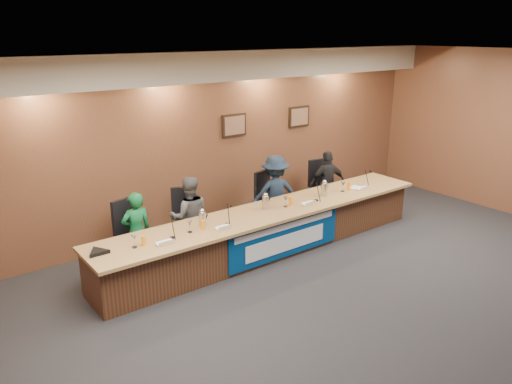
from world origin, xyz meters
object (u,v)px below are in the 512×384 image
Objects in this scene: office_chair_a at (135,239)px; carafe_right at (324,190)px; office_chair_c at (272,204)px; banner at (286,238)px; carafe_left at (202,219)px; office_chair_b at (187,225)px; carafe_mid at (265,203)px; office_chair_d at (323,190)px; speakerphone at (98,252)px; panelist_c at (275,193)px; dais_body at (270,232)px; panelist_a at (137,232)px; panelist_b at (190,217)px; panelist_d at (327,183)px.

carafe_right is (3.19, -0.83, 0.39)m from office_chair_a.
office_chair_a and office_chair_c have the same top height.
carafe_left is at bearing 161.88° from banner.
office_chair_b is 2.20× the size of carafe_mid.
carafe_right is (-0.82, -0.83, 0.39)m from office_chair_d.
carafe_left reaches higher than speakerphone.
carafe_right is (2.44, -0.06, 0.01)m from carafe_left.
panelist_c reaches higher than banner.
panelist_c is at bearing -168.77° from office_chair_d.
office_chair_c is at bearing 49.43° from dais_body.
panelist_a is at bearing 151.61° from banner.
panelist_c is at bearing 17.98° from office_chair_b.
carafe_mid is at bearing -153.33° from office_chair_d.
panelist_b is 0.95× the size of panelist_c.
office_chair_c is at bearing 12.47° from panelist_d.
dais_body is 1.03m from office_chair_c.
panelist_c is at bearing 19.26° from carafe_left.
panelist_a is 2.61× the size of office_chair_a.
speakerphone reaches higher than office_chair_d.
panelist_c is 1.79m from office_chair_b.
panelist_d is 3.34m from carafe_left.
panelist_c reaches higher than carafe_right.
office_chair_d is (3.10, 0.00, 0.00)m from office_chair_b.
office_chair_b is at bearing -173.08° from office_chair_d.
office_chair_b is at bearing 23.75° from speakerphone.
carafe_mid is at bearing 165.48° from panelist_a.
panelist_b is at bearing 168.77° from office_chair_c.
carafe_mid is 0.92× the size of carafe_right.
banner is 1.63m from office_chair_b.
panelist_c is (0.67, 0.68, 0.35)m from dais_body.
panelist_b is (-1.11, 1.09, 0.29)m from banner.
carafe_right reaches higher than carafe_left.
carafe_right is (3.19, -0.73, 0.24)m from panelist_a.
carafe_mid is 0.68× the size of speakerphone.
carafe_left is at bearing -0.35° from speakerphone.
banner is at bearing -82.72° from carafe_mid.
carafe_left reaches higher than office_chair_a.
panelist_d reaches higher than banner.
panelist_a is 5.56× the size of carafe_left.
panelist_d is (1.99, 0.68, 0.30)m from dais_body.
carafe_left is (-1.94, -0.68, 0.16)m from panelist_c.
office_chair_a is at bearing 158.96° from dais_body.
office_chair_c is at bearing -152.50° from panelist_b.
carafe_right is 4.02m from speakerphone.
dais_body reaches higher than office_chair_a.
carafe_mid reaches higher than office_chair_b.
banner is 1.69× the size of panelist_d.
panelist_c is at bearing -104.45° from office_chair_c.
panelist_a reaches higher than carafe_mid.
speakerphone is (-0.83, -0.67, 0.15)m from panelist_a.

